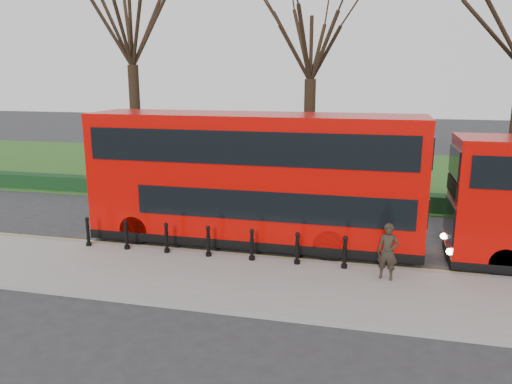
# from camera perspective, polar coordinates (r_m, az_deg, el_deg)

# --- Properties ---
(ground) EXTENTS (120.00, 120.00, 0.00)m
(ground) POSITION_cam_1_polar(r_m,az_deg,el_deg) (18.26, -4.73, -6.23)
(ground) COLOR #28282B
(ground) RESTS_ON ground
(pavement) EXTENTS (60.00, 4.00, 0.15)m
(pavement) POSITION_cam_1_polar(r_m,az_deg,el_deg) (15.60, -8.24, -9.48)
(pavement) COLOR gray
(pavement) RESTS_ON ground
(kerb) EXTENTS (60.00, 0.25, 0.16)m
(kerb) POSITION_cam_1_polar(r_m,az_deg,el_deg) (17.34, -5.78, -7.05)
(kerb) COLOR slate
(kerb) RESTS_ON ground
(grass_verge) EXTENTS (60.00, 18.00, 0.06)m
(grass_verge) POSITION_cam_1_polar(r_m,az_deg,el_deg) (32.37, 3.63, 2.40)
(grass_verge) COLOR #284F1A
(grass_verge) RESTS_ON ground
(hedge) EXTENTS (60.00, 0.90, 0.80)m
(hedge) POSITION_cam_1_polar(r_m,az_deg,el_deg) (24.43, 0.26, -0.22)
(hedge) COLOR black
(hedge) RESTS_ON ground
(yellow_line_outer) EXTENTS (60.00, 0.10, 0.01)m
(yellow_line_outer) POSITION_cam_1_polar(r_m,az_deg,el_deg) (17.63, -5.45, -6.94)
(yellow_line_outer) COLOR yellow
(yellow_line_outer) RESTS_ON ground
(yellow_line_inner) EXTENTS (60.00, 0.10, 0.01)m
(yellow_line_inner) POSITION_cam_1_polar(r_m,az_deg,el_deg) (17.81, -5.24, -6.73)
(yellow_line_inner) COLOR yellow
(yellow_line_inner) RESTS_ON ground
(tree_left) EXTENTS (7.73, 7.73, 12.08)m
(tree_left) POSITION_cam_1_polar(r_m,az_deg,el_deg) (29.72, -14.15, 18.06)
(tree_left) COLOR black
(tree_left) RESTS_ON ground
(tree_mid) EXTENTS (6.85, 6.85, 10.71)m
(tree_mid) POSITION_cam_1_polar(r_m,az_deg,el_deg) (26.61, 6.34, 16.80)
(tree_mid) COLOR black
(tree_mid) RESTS_ON ground
(bollard_row) EXTENTS (9.14, 0.15, 1.00)m
(bollard_row) POSITION_cam_1_polar(r_m,az_deg,el_deg) (16.77, -5.47, -5.68)
(bollard_row) COLOR black
(bollard_row) RESTS_ON pavement
(bus_lead) EXTENTS (11.90, 2.73, 4.74)m
(bus_lead) POSITION_cam_1_polar(r_m,az_deg,el_deg) (18.00, -0.30, 1.42)
(bus_lead) COLOR #B50602
(bus_lead) RESTS_ON ground
(pedestrian) EXTENTS (0.70, 0.54, 1.70)m
(pedestrian) POSITION_cam_1_polar(r_m,az_deg,el_deg) (15.26, 14.82, -6.61)
(pedestrian) COLOR black
(pedestrian) RESTS_ON pavement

